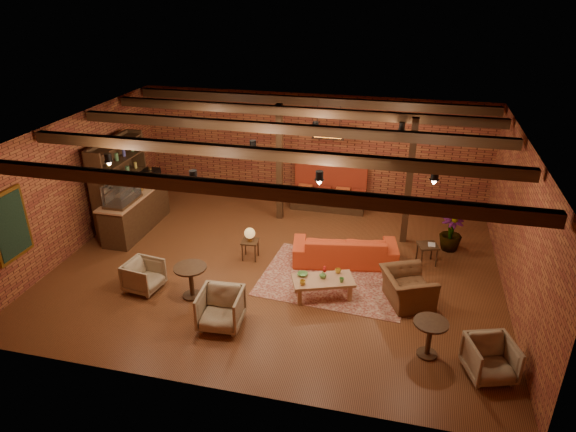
% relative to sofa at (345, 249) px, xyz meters
% --- Properties ---
extents(floor, '(10.00, 10.00, 0.00)m').
position_rel_sofa_xyz_m(floor, '(-1.49, -0.60, -0.35)').
color(floor, '#432210').
rests_on(floor, ground).
extents(ceiling, '(10.00, 8.00, 0.02)m').
position_rel_sofa_xyz_m(ceiling, '(-1.49, -0.60, 2.85)').
color(ceiling, black).
rests_on(ceiling, wall_back).
extents(wall_back, '(10.00, 0.02, 3.20)m').
position_rel_sofa_xyz_m(wall_back, '(-1.49, 3.40, 1.25)').
color(wall_back, maroon).
rests_on(wall_back, ground).
extents(wall_front, '(10.00, 0.02, 3.20)m').
position_rel_sofa_xyz_m(wall_front, '(-1.49, -4.60, 1.25)').
color(wall_front, maroon).
rests_on(wall_front, ground).
extents(wall_left, '(0.02, 8.00, 3.20)m').
position_rel_sofa_xyz_m(wall_left, '(-6.49, -0.60, 1.25)').
color(wall_left, maroon).
rests_on(wall_left, ground).
extents(wall_right, '(0.02, 8.00, 3.20)m').
position_rel_sofa_xyz_m(wall_right, '(3.51, -0.60, 1.25)').
color(wall_right, maroon).
rests_on(wall_right, ground).
extents(ceiling_beams, '(9.80, 6.40, 0.22)m').
position_rel_sofa_xyz_m(ceiling_beams, '(-1.49, -0.60, 2.73)').
color(ceiling_beams, black).
rests_on(ceiling_beams, ceiling).
extents(ceiling_pipe, '(9.60, 0.12, 0.12)m').
position_rel_sofa_xyz_m(ceiling_pipe, '(-1.49, 1.00, 2.50)').
color(ceiling_pipe, black).
rests_on(ceiling_pipe, ceiling).
extents(post_left, '(0.16, 0.16, 3.20)m').
position_rel_sofa_xyz_m(post_left, '(-2.09, 2.00, 1.25)').
color(post_left, black).
rests_on(post_left, ground).
extents(post_right, '(0.16, 0.16, 3.20)m').
position_rel_sofa_xyz_m(post_right, '(1.31, 1.40, 1.25)').
color(post_right, black).
rests_on(post_right, ground).
extents(service_counter, '(0.80, 2.50, 1.60)m').
position_rel_sofa_xyz_m(service_counter, '(-5.59, 0.40, 0.45)').
color(service_counter, black).
rests_on(service_counter, ground).
extents(plant_counter, '(0.35, 0.39, 0.30)m').
position_rel_sofa_xyz_m(plant_counter, '(-5.49, 0.60, 0.87)').
color(plant_counter, '#337F33').
rests_on(plant_counter, service_counter).
extents(shelving_hutch, '(0.52, 2.00, 2.40)m').
position_rel_sofa_xyz_m(shelving_hutch, '(-5.99, 0.50, 0.85)').
color(shelving_hutch, black).
rests_on(shelving_hutch, ground).
extents(chalkboard_menu, '(0.08, 0.96, 1.46)m').
position_rel_sofa_xyz_m(chalkboard_menu, '(-6.42, -2.90, 1.25)').
color(chalkboard_menu, black).
rests_on(chalkboard_menu, wall_left).
extents(banquette, '(2.10, 0.70, 1.00)m').
position_rel_sofa_xyz_m(banquette, '(-0.89, 2.95, 0.15)').
color(banquette, maroon).
rests_on(banquette, ground).
extents(service_sign, '(0.86, 0.06, 0.30)m').
position_rel_sofa_xyz_m(service_sign, '(-0.89, 2.50, 2.00)').
color(service_sign, orange).
rests_on(service_sign, ceiling).
extents(ceiling_spotlights, '(6.40, 4.40, 0.28)m').
position_rel_sofa_xyz_m(ceiling_spotlights, '(-1.49, -0.60, 2.51)').
color(ceiling_spotlights, black).
rests_on(ceiling_spotlights, ceiling).
extents(rug, '(3.35, 2.66, 0.01)m').
position_rel_sofa_xyz_m(rug, '(-0.11, -0.79, -0.35)').
color(rug, maroon).
rests_on(rug, floor).
extents(sofa, '(2.55, 1.35, 0.71)m').
position_rel_sofa_xyz_m(sofa, '(0.00, 0.00, 0.00)').
color(sofa, red).
rests_on(sofa, floor).
extents(coffee_table, '(1.41, 1.04, 0.69)m').
position_rel_sofa_xyz_m(coffee_table, '(-0.26, -1.56, 0.03)').
color(coffee_table, '#A7794E').
rests_on(coffee_table, floor).
extents(side_table_lamp, '(0.41, 0.41, 0.81)m').
position_rel_sofa_xyz_m(side_table_lamp, '(-2.21, -0.37, 0.26)').
color(side_table_lamp, black).
rests_on(side_table_lamp, floor).
extents(round_table_left, '(0.69, 0.69, 0.72)m').
position_rel_sofa_xyz_m(round_table_left, '(-2.93, -2.19, 0.13)').
color(round_table_left, black).
rests_on(round_table_left, floor).
extents(armchair_a, '(0.75, 0.79, 0.73)m').
position_rel_sofa_xyz_m(armchair_a, '(-4.03, -2.17, 0.01)').
color(armchair_a, '#BAAD90').
rests_on(armchair_a, floor).
extents(armchair_b, '(0.86, 0.81, 0.83)m').
position_rel_sofa_xyz_m(armchair_b, '(-1.98, -2.97, 0.06)').
color(armchair_b, '#BAAD90').
rests_on(armchair_b, floor).
extents(armchair_right, '(1.05, 1.24, 0.92)m').
position_rel_sofa_xyz_m(armchair_right, '(1.47, -1.35, 0.11)').
color(armchair_right, brown).
rests_on(armchair_right, floor).
extents(side_table_book, '(0.55, 0.55, 0.51)m').
position_rel_sofa_xyz_m(side_table_book, '(1.88, 0.39, 0.10)').
color(side_table_book, black).
rests_on(side_table_book, floor).
extents(round_table_right, '(0.61, 0.61, 0.72)m').
position_rel_sofa_xyz_m(round_table_right, '(1.89, -2.93, 0.12)').
color(round_table_right, black).
rests_on(round_table_right, floor).
extents(armchair_far, '(0.93, 0.90, 0.77)m').
position_rel_sofa_xyz_m(armchair_far, '(2.89, -3.22, 0.03)').
color(armchair_far, '#BAAD90').
rests_on(armchair_far, floor).
extents(plant_tall, '(1.61, 1.61, 2.87)m').
position_rel_sofa_xyz_m(plant_tall, '(2.43, 1.21, 1.08)').
color(plant_tall, '#4C7F4C').
rests_on(plant_tall, floor).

